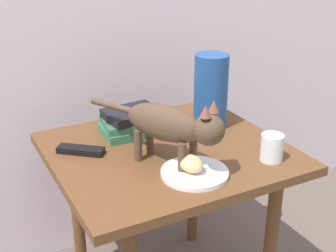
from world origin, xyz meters
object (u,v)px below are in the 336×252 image
object	(u,v)px
plate	(195,173)
book_stack	(132,122)
bread_roll	(191,164)
cat	(172,125)
tv_remote	(81,150)
candle_jar	(272,149)
green_vase	(211,91)
side_table	(168,171)

from	to	relation	value
plate	book_stack	size ratio (longest dim) A/B	0.90
bread_roll	cat	size ratio (longest dim) A/B	0.18
bread_roll	tv_remote	bearing A→B (deg)	129.37
candle_jar	tv_remote	size ratio (longest dim) A/B	0.57
bread_roll	cat	distance (m)	0.12
green_vase	candle_jar	size ratio (longest dim) A/B	3.10
candle_jar	bread_roll	bearing A→B (deg)	173.64
plate	cat	xyz separation A→B (m)	(-0.03, 0.08, 0.13)
plate	tv_remote	bearing A→B (deg)	130.53
plate	candle_jar	xyz separation A→B (m)	(0.26, -0.03, 0.03)
candle_jar	tv_remote	distance (m)	0.60
side_table	tv_remote	xyz separation A→B (m)	(-0.26, 0.10, 0.09)
side_table	plate	world-z (taller)	plate
tv_remote	side_table	bearing A→B (deg)	18.41
side_table	bread_roll	distance (m)	0.23
book_stack	tv_remote	distance (m)	0.22
side_table	cat	world-z (taller)	cat
plate	candle_jar	bearing A→B (deg)	-6.25
plate	bread_roll	world-z (taller)	bread_roll
cat	candle_jar	xyz separation A→B (m)	(0.29, -0.11, -0.09)
plate	bread_roll	distance (m)	0.03
cat	green_vase	bearing A→B (deg)	37.87
green_vase	tv_remote	xyz separation A→B (m)	(-0.48, 0.00, -0.12)
green_vase	tv_remote	size ratio (longest dim) A/B	1.76
plate	candle_jar	distance (m)	0.26
plate	tv_remote	distance (m)	0.38
plate	book_stack	bearing A→B (deg)	95.86
side_table	green_vase	distance (m)	0.32
candle_jar	book_stack	bearing A→B (deg)	126.96
bread_roll	cat	xyz separation A→B (m)	(-0.02, 0.08, 0.09)
plate	cat	size ratio (longest dim) A/B	0.46
green_vase	tv_remote	distance (m)	0.50
side_table	book_stack	xyz separation A→B (m)	(-0.05, 0.17, 0.12)
side_table	candle_jar	world-z (taller)	candle_jar
green_vase	tv_remote	world-z (taller)	green_vase
side_table	bread_roll	bearing A→B (deg)	-97.23
bread_roll	tv_remote	distance (m)	0.37
cat	book_stack	world-z (taller)	cat
cat	side_table	bearing A→B (deg)	68.31
bread_roll	candle_jar	bearing A→B (deg)	-6.36
side_table	tv_remote	world-z (taller)	tv_remote
bread_roll	green_vase	size ratio (longest dim) A/B	0.30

